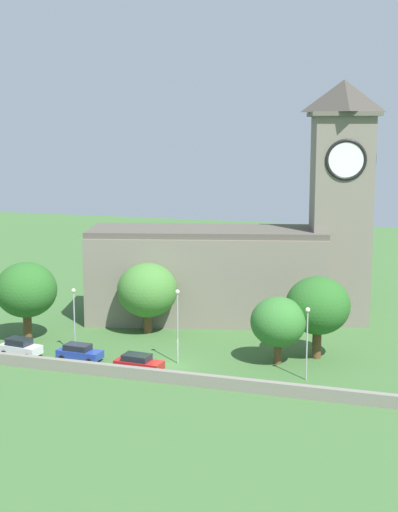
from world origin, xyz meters
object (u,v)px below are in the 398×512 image
at_px(car_red, 138,363).
at_px(streetlamp_central, 178,315).
at_px(tree_by_tower, 26,290).
at_px(streetlamp_west_mid, 74,310).
at_px(tree_riverside_east, 318,306).
at_px(car_white, 20,347).
at_px(car_blue, 79,352).
at_px(streetlamp_east_mid, 307,332).
at_px(tree_riverside_west, 147,290).
at_px(church, 246,253).
at_px(tree_churchyard, 278,322).

bearing_deg(car_red, streetlamp_central, 51.00).
distance_m(streetlamp_central, tree_by_tower, 18.99).
bearing_deg(streetlamp_west_mid, tree_riverside_east, 13.89).
xyz_separation_m(car_white, car_blue, (6.43, 0.67, -0.11)).
distance_m(streetlamp_east_mid, tree_riverside_west, 22.87).
bearing_deg(streetlamp_east_mid, church, 118.95).
bearing_deg(church, streetlamp_west_mid, -125.18).
relative_size(car_blue, streetlamp_east_mid, 0.68).
bearing_deg(tree_by_tower, car_red, -21.28).
bearing_deg(tree_riverside_west, streetlamp_east_mid, -27.52).
relative_size(church, tree_riverside_west, 4.35).
distance_m(car_blue, tree_churchyard, 20.43).
bearing_deg(streetlamp_central, car_white, -170.21).
height_order(car_blue, streetlamp_central, streetlamp_central).
bearing_deg(tree_by_tower, tree_riverside_east, 6.06).
relative_size(streetlamp_west_mid, tree_churchyard, 1.01).
bearing_deg(church, car_red, -101.97).
relative_size(car_white, tree_riverside_east, 0.52).
bearing_deg(car_red, streetlamp_east_mid, 8.97).
distance_m(church, tree_by_tower, 26.65).
height_order(car_red, tree_riverside_west, tree_riverside_west).
xyz_separation_m(car_red, tree_riverside_west, (-4.31, 13.09, 4.17)).
distance_m(car_white, streetlamp_east_mid, 29.77).
height_order(streetlamp_central, streetlamp_east_mid, streetlamp_central).
relative_size(car_white, streetlamp_west_mid, 0.65).
height_order(car_blue, car_red, car_red).
height_order(tree_churchyard, tree_riverside_east, tree_riverside_east).
relative_size(church, tree_riverside_east, 4.17).
bearing_deg(tree_churchyard, tree_riverside_east, 41.95).
bearing_deg(streetlamp_central, car_red, -129.00).
xyz_separation_m(church, tree_riverside_east, (10.99, -13.10, -2.81)).
height_order(car_blue, tree_riverside_west, tree_riverside_west).
distance_m(streetlamp_west_mid, tree_riverside_west, 10.52).
bearing_deg(car_white, car_blue, 5.93).
relative_size(streetlamp_west_mid, streetlamp_east_mid, 0.99).
xyz_separation_m(car_blue, tree_riverside_west, (2.77, 11.76, 4.17)).
xyz_separation_m(church, car_blue, (-11.89, -21.36, -7.48)).
xyz_separation_m(car_blue, streetlamp_east_mid, (23.05, 1.19, 3.82)).
xyz_separation_m(car_white, tree_by_tower, (-2.46, 5.55, 4.73)).
xyz_separation_m(car_white, streetlamp_east_mid, (29.48, 1.86, 3.72)).
distance_m(car_blue, streetlamp_central, 10.95).
bearing_deg(car_white, streetlamp_central, 9.79).
bearing_deg(tree_churchyard, streetlamp_east_mid, -48.01).
relative_size(car_white, tree_by_tower, 0.51).
bearing_deg(streetlamp_east_mid, tree_riverside_west, 152.48).
relative_size(streetlamp_east_mid, tree_churchyard, 1.02).
distance_m(streetlamp_west_mid, tree_riverside_east, 25.25).
relative_size(streetlamp_west_mid, streetlamp_central, 0.91).
relative_size(tree_riverside_west, tree_by_tower, 0.93).
bearing_deg(streetlamp_east_mid, streetlamp_west_mid, 177.65).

